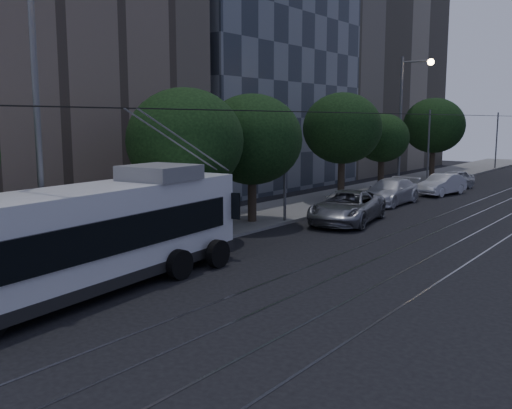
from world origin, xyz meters
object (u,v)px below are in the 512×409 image
at_px(pickup_silver, 347,207).
at_px(car_white_b, 390,192).
at_px(trolleybus, 93,236).
at_px(car_white_a, 383,195).
at_px(car_white_d, 453,180).
at_px(streetlamp_near, 43,84).
at_px(streetlamp_far, 406,112).
at_px(car_white_c, 442,185).

bearing_deg(pickup_silver, car_white_b, 87.09).
bearing_deg(trolleybus, car_white_b, 84.91).
xyz_separation_m(car_white_a, car_white_b, (0.26, 0.50, 0.18)).
distance_m(car_white_a, car_white_b, 0.59).
xyz_separation_m(car_white_a, car_white_d, (0.90, 10.55, 0.13)).
bearing_deg(trolleybus, streetlamp_near, -161.68).
xyz_separation_m(pickup_silver, streetlamp_far, (-2.26, 12.73, 4.96)).
distance_m(trolleybus, car_white_a, 22.19).
distance_m(pickup_silver, car_white_c, 13.84).
bearing_deg(car_white_b, streetlamp_far, 103.71).
distance_m(trolleybus, pickup_silver, 15.22).
bearing_deg(streetlamp_near, trolleybus, 24.17).
bearing_deg(pickup_silver, trolleybus, -102.91).
xyz_separation_m(trolleybus, car_white_b, (-0.30, 22.65, -0.92)).
relative_size(trolleybus, car_white_b, 2.30).
height_order(car_white_c, car_white_d, car_white_d).
height_order(car_white_c, streetlamp_near, streetlamp_near).
xyz_separation_m(pickup_silver, streetlamp_near, (-1.97, -15.75, 5.47)).
distance_m(car_white_b, streetlamp_near, 23.90).
xyz_separation_m(car_white_c, streetlamp_far, (-2.37, -1.11, 5.06)).
xyz_separation_m(car_white_c, streetlamp_near, (-2.08, -29.59, 5.56)).
bearing_deg(car_white_a, car_white_b, 60.12).
xyz_separation_m(pickup_silver, car_white_c, (0.11, 13.84, -0.09)).
relative_size(car_white_c, streetlamp_far, 0.46).
xyz_separation_m(car_white_a, car_white_c, (1.34, 6.86, 0.13)).
distance_m(car_white_c, streetlamp_near, 30.18).
bearing_deg(car_white_d, pickup_silver, -78.07).
bearing_deg(car_white_a, car_white_c, 76.12).
distance_m(car_white_b, streetlamp_far, 7.36).
height_order(trolleybus, car_white_c, trolleybus).
relative_size(car_white_b, streetlamp_far, 0.57).
distance_m(trolleybus, streetlamp_far, 28.24).
relative_size(trolleybus, car_white_c, 2.82).
bearing_deg(car_white_a, trolleybus, -91.38).
bearing_deg(pickup_silver, car_white_d, 80.74).
bearing_deg(car_white_b, car_white_a, -117.10).
bearing_deg(streetlamp_far, car_white_b, -76.27).
xyz_separation_m(car_white_d, streetlamp_near, (-1.64, -33.28, 5.55)).
relative_size(trolleybus, streetlamp_far, 1.31).
bearing_deg(car_white_d, car_white_b, -82.82).
bearing_deg(car_white_b, car_white_c, 80.28).
bearing_deg(car_white_a, car_white_d, 82.32).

